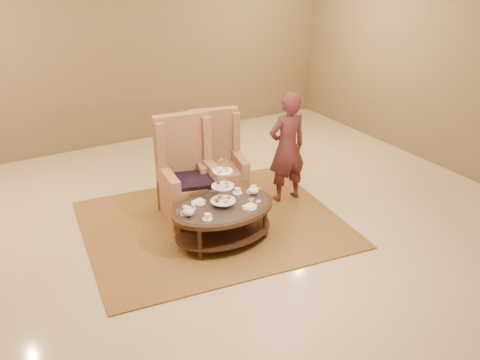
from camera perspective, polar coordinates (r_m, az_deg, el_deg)
ground at (r=6.76m, az=-0.15°, el=-6.13°), size 8.00×8.00×0.00m
ceiling at (r=6.76m, az=-0.15°, el=-6.13°), size 8.00×8.00×0.02m
wall_back at (r=9.64m, az=-12.40°, el=13.93°), size 8.00×0.04×3.50m
wall_right at (r=8.69m, az=23.88°, el=11.29°), size 0.04×8.00×3.50m
rug at (r=7.05m, az=-2.92°, el=-4.68°), size 3.53×3.06×0.02m
tea_table at (r=6.49m, az=-1.81°, el=-3.45°), size 1.36×0.96×1.10m
armchair_left at (r=7.14m, az=-5.53°, el=-0.30°), size 0.81×0.83×1.35m
armchair_right at (r=7.58m, az=-2.36°, el=1.06°), size 0.83×0.85×1.27m
person at (r=7.40m, az=5.05°, el=3.43°), size 0.59×0.40×1.58m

